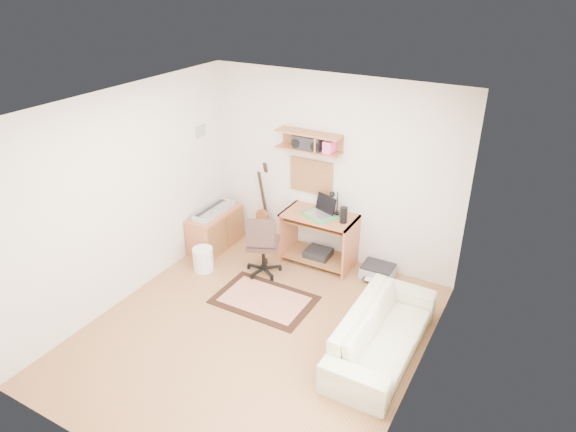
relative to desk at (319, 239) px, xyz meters
The scene contains 22 objects.
floor 1.77m from the desk, 88.71° to the right, with size 3.60×4.00×0.01m, color #A36F44.
ceiling 2.82m from the desk, 88.71° to the right, with size 3.60×4.00×0.01m, color white.
back_wall 0.97m from the desk, 82.08° to the left, with size 3.60×0.01×2.60m, color beige.
left_wall 2.64m from the desk, 135.67° to the right, with size 0.01×4.00×2.60m, color beige.
right_wall 2.69m from the desk, 43.09° to the right, with size 0.01×4.00×2.60m, color beige.
wall_shelf 1.36m from the desk, 150.12° to the left, with size 0.90×0.25×0.26m, color #B86641.
cork_board 0.87m from the desk, 135.67° to the left, with size 0.64×0.03×0.49m, color tan.
wall_photo 2.22m from the desk, behind, with size 0.02×0.20×0.15m, color #4C8CBF.
desk is the anchor object (origin of this frame).
laptop 0.51m from the desk, 76.05° to the right, with size 0.35×0.35×0.27m, color silver, non-canonical shape.
speaker 0.61m from the desk, ahead, with size 0.10×0.10×0.22m, color black.
desk_lamp 0.59m from the desk, 35.60° to the left, with size 0.11×0.11×0.34m, color black, non-canonical shape.
pencil_cup 0.51m from the desk, 19.70° to the left, with size 0.06×0.06×0.09m, color #2F3C8F.
boombox 1.34m from the desk, 151.45° to the left, with size 0.38×0.18×0.20m, color black.
rug 1.22m from the desk, 99.42° to the right, with size 1.22×0.81×0.02m, color beige.
task_chair 0.81m from the desk, 131.22° to the right, with size 0.46×0.46×0.91m, color #362520, non-canonical shape.
cabinet 1.58m from the desk, 168.21° to the right, with size 0.40×0.90×0.55m, color #B86641.
music_keyboard 1.59m from the desk, 168.21° to the right, with size 0.23×0.74×0.06m, color #B2B5BA.
guitar 1.05m from the desk, behind, with size 0.33×0.21×1.24m, color #97582E, non-canonical shape.
waste_basket 1.62m from the desk, 144.01° to the right, with size 0.28×0.28×0.33m, color white.
printer 0.92m from the desk, ahead, with size 0.43×0.33×0.16m, color #A5A8AA.
sofa 1.95m from the desk, 43.17° to the right, with size 1.80×0.53×0.71m, color beige.
Camera 1 is at (2.60, -3.88, 3.83)m, focal length 31.77 mm.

